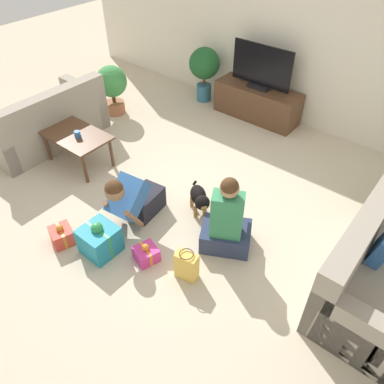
# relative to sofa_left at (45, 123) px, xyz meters

# --- Properties ---
(ground_plane) EXTENTS (16.00, 16.00, 0.00)m
(ground_plane) POSITION_rel_sofa_left_xyz_m (2.38, 0.23, -0.30)
(ground_plane) COLOR beige
(wall_back) EXTENTS (8.40, 0.06, 2.60)m
(wall_back) POSITION_rel_sofa_left_xyz_m (2.38, 2.86, 1.00)
(wall_back) COLOR silver
(wall_back) RESTS_ON ground_plane
(sofa_left) EXTENTS (0.93, 1.72, 0.85)m
(sofa_left) POSITION_rel_sofa_left_xyz_m (0.00, 0.00, 0.00)
(sofa_left) COLOR gray
(sofa_left) RESTS_ON ground_plane
(coffee_table) EXTENTS (0.92, 0.57, 0.46)m
(coffee_table) POSITION_rel_sofa_left_xyz_m (0.84, -0.06, 0.11)
(coffee_table) COLOR brown
(coffee_table) RESTS_ON ground_plane
(tv_console) EXTENTS (1.38, 0.47, 0.52)m
(tv_console) POSITION_rel_sofa_left_xyz_m (2.06, 2.55, -0.04)
(tv_console) COLOR brown
(tv_console) RESTS_ON ground_plane
(tv) EXTENTS (0.99, 0.20, 0.66)m
(tv) POSITION_rel_sofa_left_xyz_m (2.06, 2.55, 0.52)
(tv) COLOR black
(tv) RESTS_ON tv_console
(potted_plant_back_left) EXTENTS (0.52, 0.52, 0.92)m
(potted_plant_back_left) POSITION_rel_sofa_left_xyz_m (1.02, 2.50, 0.30)
(potted_plant_back_left) COLOR #336B84
(potted_plant_back_left) RESTS_ON ground_plane
(potted_plant_corner_left) EXTENTS (0.49, 0.49, 0.80)m
(potted_plant_corner_left) POSITION_rel_sofa_left_xyz_m (0.15, 1.21, 0.19)
(potted_plant_corner_left) COLOR #A36042
(potted_plant_corner_left) RESTS_ON ground_plane
(person_kneeling) EXTENTS (0.40, 0.79, 0.77)m
(person_kneeling) POSITION_rel_sofa_left_xyz_m (2.25, -0.39, 0.05)
(person_kneeling) COLOR #23232D
(person_kneeling) RESTS_ON ground_plane
(person_sitting) EXTENTS (0.65, 0.61, 0.96)m
(person_sitting) POSITION_rel_sofa_left_xyz_m (3.27, -0.05, 0.05)
(person_sitting) COLOR #283351
(person_sitting) RESTS_ON ground_plane
(dog) EXTENTS (0.44, 0.36, 0.38)m
(dog) POSITION_rel_sofa_left_xyz_m (2.75, 0.16, -0.05)
(dog) COLOR black
(dog) RESTS_ON ground_plane
(gift_box_a) EXTENTS (0.36, 0.36, 0.41)m
(gift_box_a) POSITION_rel_sofa_left_xyz_m (2.28, -0.94, -0.13)
(gift_box_a) COLOR teal
(gift_box_a) RESTS_ON ground_plane
(gift_box_b) EXTENTS (0.31, 0.29, 0.25)m
(gift_box_b) POSITION_rel_sofa_left_xyz_m (1.86, -1.12, -0.20)
(gift_box_b) COLOR red
(gift_box_b) RESTS_ON ground_plane
(gift_box_c) EXTENTS (0.28, 0.28, 0.22)m
(gift_box_c) POSITION_rel_sofa_left_xyz_m (2.74, -0.72, -0.21)
(gift_box_c) COLOR #CC3389
(gift_box_c) RESTS_ON ground_plane
(gift_bag_a) EXTENTS (0.24, 0.17, 0.34)m
(gift_bag_a) POSITION_rel_sofa_left_xyz_m (3.21, -0.62, -0.13)
(gift_bag_a) COLOR #E5B74C
(gift_bag_a) RESTS_ON ground_plane
(mug) EXTENTS (0.12, 0.08, 0.09)m
(mug) POSITION_rel_sofa_left_xyz_m (0.94, -0.08, 0.21)
(mug) COLOR #386BAD
(mug) RESTS_ON coffee_table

